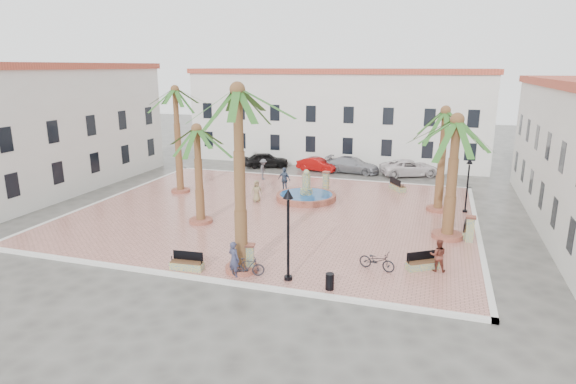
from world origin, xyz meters
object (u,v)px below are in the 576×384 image
object	(u,v)px
car_black	(266,160)
bicycle_b	(248,267)
pedestrian_fountain_a	(257,191)
palm_s	(238,110)
car_white	(410,168)
pedestrian_fountain_b	(284,180)
car_silver	(353,165)
pedestrian_north	(263,169)
lamppost_e	(468,176)
bollard_e	(470,228)
cyclist_b	(438,255)
palm_e	(456,136)
fountain	(306,196)
bench_e	(468,231)
bench_se	(422,264)
palm_ne	(445,123)
palm_sw	(197,141)
bollard_n	(326,180)
lamppost_s	(288,219)
litter_bin	(330,281)
pedestrian_east	(449,212)
bollard_se	(250,257)
palm_nw	(175,101)
bicycle_a	(377,261)
bench_ne	(397,187)
bench_s	(187,265)
car_red	(317,164)
cyclist_a	(234,259)

from	to	relation	value
car_black	bicycle_b	bearing A→B (deg)	174.54
bicycle_b	pedestrian_fountain_a	distance (m)	12.85
palm_s	car_white	size ratio (longest dim) A/B	1.67
pedestrian_fountain_b	car_silver	world-z (taller)	pedestrian_fountain_b
bicycle_b	pedestrian_north	distance (m)	20.07
lamppost_e	bollard_e	world-z (taller)	lamppost_e
pedestrian_north	cyclist_b	bearing A→B (deg)	-145.80
pedestrian_fountain_b	palm_e	bearing A→B (deg)	-12.04
fountain	car_black	world-z (taller)	fountain
palm_e	bench_e	bearing A→B (deg)	32.96
bench_se	pedestrian_fountain_b	world-z (taller)	pedestrian_fountain_b
palm_ne	palm_sw	bearing A→B (deg)	-153.20
bollard_e	bicycle_b	bearing A→B (deg)	-141.30
bollard_n	pedestrian_fountain_b	bearing A→B (deg)	-152.66
lamppost_s	cyclist_b	distance (m)	7.57
fountain	bollard_n	size ratio (longest dim) A/B	2.98
bench_se	pedestrian_fountain_a	bearing A→B (deg)	110.93
cyclist_b	bicycle_b	size ratio (longest dim) A/B	1.04
palm_sw	cyclist_b	bearing A→B (deg)	-12.88
litter_bin	pedestrian_north	bearing A→B (deg)	118.16
litter_bin	lamppost_s	bearing A→B (deg)	168.91
lamppost_e	pedestrian_east	bearing A→B (deg)	-110.52
bollard_se	pedestrian_east	xyz separation A→B (m)	(9.20, 10.45, 0.07)
lamppost_e	pedestrian_north	xyz separation A→B (m)	(-16.44, 5.03, -1.61)
palm_nw	car_black	distance (m)	13.63
palm_s	bollard_se	size ratio (longest dim) A/B	6.63
litter_bin	cyclist_b	bearing A→B (deg)	37.93
palm_s	bicycle_a	size ratio (longest dim) A/B	4.95
bench_se	bollard_n	distance (m)	15.96
lamppost_s	fountain	bearing A→B (deg)	102.07
pedestrian_fountain_a	fountain	bearing A→B (deg)	-5.12
bench_e	bollard_e	size ratio (longest dim) A/B	1.22
palm_ne	car_white	size ratio (longest dim) A/B	1.33
bench_ne	bench_se	bearing A→B (deg)	156.97
bench_e	car_silver	xyz separation A→B (m)	(-9.61, 15.63, 0.32)
car_silver	bollard_se	bearing A→B (deg)	-173.76
bollard_se	pedestrian_fountain_a	xyz separation A→B (m)	(-4.10, 11.45, 0.10)
pedestrian_north	pedestrian_east	bearing A→B (deg)	-126.41
bench_s	bollard_se	bearing A→B (deg)	10.48
car_black	bench_s	bearing A→B (deg)	167.64
pedestrian_east	car_red	size ratio (longest dim) A/B	0.39
palm_s	bicycle_b	size ratio (longest dim) A/B	5.79
bollard_e	pedestrian_east	size ratio (longest dim) A/B	0.97
cyclist_a	bollard_e	bearing A→B (deg)	-120.25
bollard_se	bollard_n	bearing A→B (deg)	90.40
pedestrian_fountain_a	cyclist_a	bearing A→B (deg)	-105.93
bollard_se	pedestrian_fountain_b	distance (m)	15.23
bollard_e	bicycle_a	xyz separation A→B (m)	(-4.46, -5.49, -0.30)
palm_nw	car_red	distance (m)	15.53
lamppost_e	litter_bin	distance (m)	15.61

